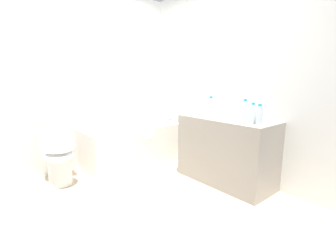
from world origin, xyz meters
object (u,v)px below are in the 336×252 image
at_px(toilet, 58,156).
at_px(sink_faucet, 238,115).
at_px(drinking_glass_2, 259,119).
at_px(drinking_glass_0, 199,111).
at_px(sink_basin, 228,116).
at_px(water_bottle_1, 245,111).
at_px(bathtub, 133,143).
at_px(water_bottle_3, 253,114).
at_px(toilet_paper_roll, 41,187).
at_px(drinking_glass_1, 198,112).
at_px(water_bottle_0, 259,115).
at_px(water_bottle_2, 211,107).

distance_m(toilet, sink_faucet, 2.30).
height_order(sink_faucet, drinking_glass_2, drinking_glass_2).
bearing_deg(sink_faucet, drinking_glass_0, 113.72).
xyz_separation_m(sink_basin, drinking_glass_2, (0.00, -0.40, 0.02)).
height_order(water_bottle_1, drinking_glass_2, water_bottle_1).
distance_m(toilet, drinking_glass_2, 2.41).
bearing_deg(bathtub, toilet, -177.78).
height_order(bathtub, toilet, bathtub).
xyz_separation_m(bathtub, sink_faucet, (0.73, -1.34, 0.53)).
bearing_deg(water_bottle_3, toilet, 133.18).
xyz_separation_m(toilet, drinking_glass_0, (1.63, -0.81, 0.51)).
bearing_deg(drinking_glass_0, sink_faucet, -66.28).
bearing_deg(water_bottle_1, water_bottle_3, -99.82).
bearing_deg(toilet_paper_roll, water_bottle_3, -40.37).
height_order(sink_basin, drinking_glass_1, drinking_glass_1).
height_order(water_bottle_3, drinking_glass_0, water_bottle_3).
relative_size(water_bottle_0, toilet_paper_roll, 1.71).
relative_size(water_bottle_3, drinking_glass_1, 2.63).
xyz_separation_m(water_bottle_3, drinking_glass_1, (-0.01, 0.79, -0.06)).
relative_size(bathtub, water_bottle_1, 5.87).
height_order(drinking_glass_0, drinking_glass_1, drinking_glass_1).
bearing_deg(drinking_glass_2, water_bottle_3, 156.86).
distance_m(bathtub, drinking_glass_1, 1.16).
relative_size(bathtub, water_bottle_0, 6.88).
relative_size(drinking_glass_0, drinking_glass_1, 0.98).
bearing_deg(drinking_glass_1, sink_faucet, -55.92).
distance_m(drinking_glass_0, drinking_glass_2, 0.88).
distance_m(bathtub, sink_basin, 1.53).
relative_size(sink_basin, water_bottle_1, 1.37).
bearing_deg(sink_faucet, bathtub, 118.78).
bearing_deg(bathtub, drinking_glass_2, -72.94).
bearing_deg(drinking_glass_0, drinking_glass_1, -140.29).
distance_m(sink_faucet, water_bottle_0, 0.54).
relative_size(water_bottle_2, toilet_paper_roll, 2.00).
bearing_deg(water_bottle_1, drinking_glass_1, 92.08).
relative_size(water_bottle_1, drinking_glass_2, 2.77).
xyz_separation_m(toilet, drinking_glass_1, (1.55, -0.87, 0.51)).
bearing_deg(drinking_glass_0, water_bottle_2, -94.59).
xyz_separation_m(sink_faucet, drinking_glass_2, (-0.20, -0.40, 0.02)).
relative_size(toilet, sink_basin, 2.01).
bearing_deg(water_bottle_3, water_bottle_1, 80.18).
xyz_separation_m(drinking_glass_2, toilet_paper_roll, (-1.88, 1.57, -0.80)).
bearing_deg(water_bottle_1, sink_faucet, 44.69).
xyz_separation_m(bathtub, sink_basin, (0.53, -1.34, 0.53)).
height_order(water_bottle_2, drinking_glass_1, water_bottle_2).
bearing_deg(water_bottle_0, toilet, 131.53).
xyz_separation_m(sink_basin, drinking_glass_0, (-0.01, 0.48, 0.02)).
bearing_deg(drinking_glass_1, water_bottle_3, -89.60).
xyz_separation_m(water_bottle_2, drinking_glass_2, (0.03, -0.66, -0.07)).
distance_m(water_bottle_2, drinking_glass_2, 0.66).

